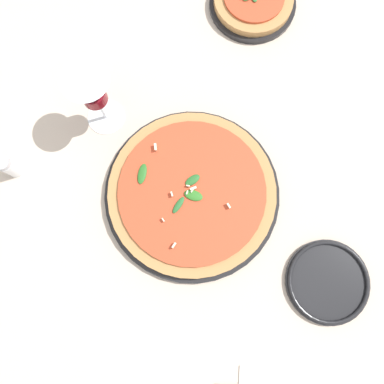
{
  "coord_description": "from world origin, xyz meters",
  "views": [
    {
      "loc": [
        0.03,
        -0.18,
        0.78
      ],
      "look_at": [
        0.01,
        -0.03,
        0.03
      ],
      "focal_mm": 35.0,
      "sensor_mm": 36.0,
      "label": 1
    }
  ],
  "objects_px": {
    "side_plate_white": "(328,282)",
    "shaker_pepper": "(9,167)",
    "pizza_arugula_main": "(192,193)",
    "pizza_personal_side": "(253,1)",
    "wine_glass": "(92,92)"
  },
  "relations": [
    {
      "from": "side_plate_white",
      "to": "shaker_pepper",
      "type": "bearing_deg",
      "value": 168.11
    },
    {
      "from": "pizza_arugula_main",
      "to": "side_plate_white",
      "type": "height_order",
      "value": "pizza_arugula_main"
    },
    {
      "from": "pizza_personal_side",
      "to": "shaker_pepper",
      "type": "xyz_separation_m",
      "value": [
        -0.46,
        -0.47,
        0.02
      ]
    },
    {
      "from": "wine_glass",
      "to": "pizza_arugula_main",
      "type": "bearing_deg",
      "value": -34.85
    },
    {
      "from": "pizza_arugula_main",
      "to": "pizza_personal_side",
      "type": "bearing_deg",
      "value": 80.47
    },
    {
      "from": "side_plate_white",
      "to": "pizza_personal_side",
      "type": "bearing_deg",
      "value": 109.52
    },
    {
      "from": "side_plate_white",
      "to": "wine_glass",
      "type": "bearing_deg",
      "value": 150.34
    },
    {
      "from": "pizza_personal_side",
      "to": "shaker_pepper",
      "type": "height_order",
      "value": "shaker_pepper"
    },
    {
      "from": "pizza_personal_side",
      "to": "wine_glass",
      "type": "relative_size",
      "value": 1.19
    },
    {
      "from": "wine_glass",
      "to": "side_plate_white",
      "type": "xyz_separation_m",
      "value": [
        0.51,
        -0.29,
        -0.11
      ]
    },
    {
      "from": "wine_glass",
      "to": "shaker_pepper",
      "type": "xyz_separation_m",
      "value": [
        -0.17,
        -0.15,
        -0.09
      ]
    },
    {
      "from": "side_plate_white",
      "to": "shaker_pepper",
      "type": "xyz_separation_m",
      "value": [
        -0.68,
        0.14,
        0.02
      ]
    },
    {
      "from": "side_plate_white",
      "to": "pizza_arugula_main",
      "type": "bearing_deg",
      "value": 154.44
    },
    {
      "from": "pizza_personal_side",
      "to": "wine_glass",
      "type": "bearing_deg",
      "value": -132.14
    },
    {
      "from": "pizza_arugula_main",
      "to": "pizza_personal_side",
      "type": "distance_m",
      "value": 0.48
    }
  ]
}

